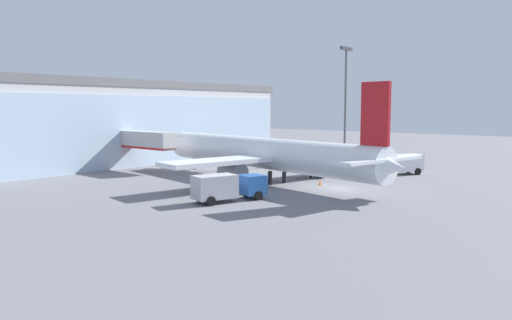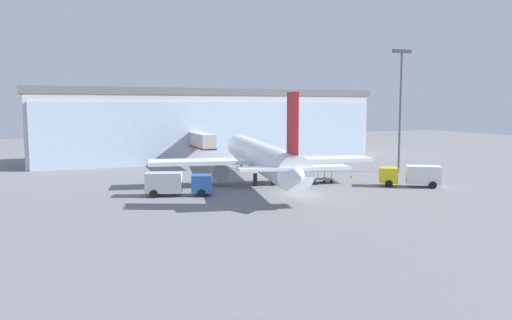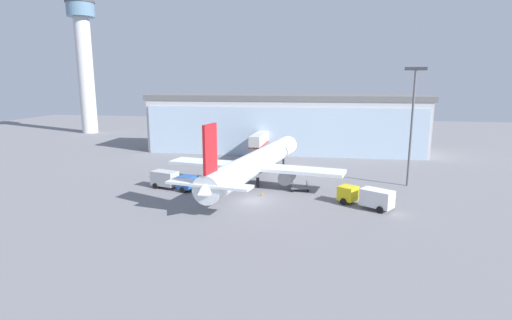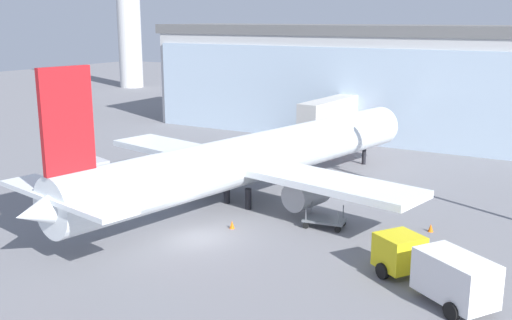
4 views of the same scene
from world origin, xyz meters
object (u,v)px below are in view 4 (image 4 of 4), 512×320
Objects in this scene: fuel_truck at (436,269)px; catering_truck at (95,176)px; safety_cone_wingtip at (431,228)px; baggage_cart at (324,220)px; safety_cone_nose at (232,225)px; jet_bridge at (335,110)px; airplane at (256,158)px.

catering_truck is at bearing 23.73° from fuel_truck.
fuel_truck is 13.39× the size of safety_cone_wingtip.
safety_cone_wingtip is at bearing -165.53° from baggage_cart.
baggage_cart reaches higher than safety_cone_nose.
jet_bridge is 0.32× the size of airplane.
airplane is 13.13× the size of baggage_cart.
baggage_cart is at bearing -155.09° from jet_bridge.
safety_cone_nose is 13.39m from safety_cone_wingtip.
safety_cone_nose is (4.83, -27.09, -3.96)m from jet_bridge.
safety_cone_nose is at bearing 20.56° from fuel_truck.
catering_truck is at bearing 161.60° from jet_bridge.
catering_truck and fuel_truck have the same top height.
airplane is (2.75, -20.57, -0.81)m from jet_bridge.
safety_cone_wingtip is (26.03, 5.31, -1.19)m from catering_truck.
safety_cone_nose is (-5.25, -3.55, -0.23)m from baggage_cart.
jet_bridge reaches higher than catering_truck.
baggage_cart is (-9.30, 6.43, -0.97)m from fuel_truck.
catering_truck is (-12.24, -5.32, -1.95)m from airplane.
jet_bridge is at bearing -76.89° from baggage_cart.
jet_bridge is 23.08× the size of safety_cone_wingtip.
safety_cone_nose is (-14.55, 2.88, -1.19)m from fuel_truck.
safety_cone_nose is at bearing -150.96° from safety_cone_wingtip.
airplane reaches higher than baggage_cart.
safety_cone_wingtip is at bearing 27.91° from catering_truck.
jet_bridge is 35.80m from fuel_truck.
catering_truck is 13.86× the size of safety_cone_wingtip.
baggage_cart is 6.34m from safety_cone_nose.
airplane reaches higher than fuel_truck.
airplane is at bearing 107.72° from safety_cone_nose.
fuel_truck is at bearing -73.18° from safety_cone_wingtip.
catering_truck is 29.16m from fuel_truck.
baggage_cart is at bearing -2.92° from fuel_truck.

